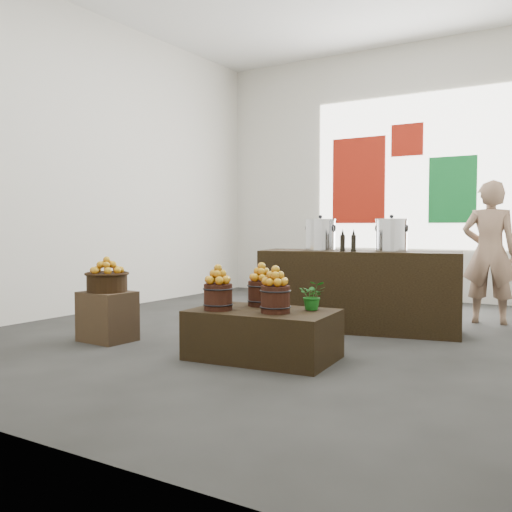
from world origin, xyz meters
The scene contains 23 objects.
ground centered at (0.00, 0.00, 0.00)m, with size 7.00×7.00×0.00m, color #333431.
back_wall centered at (0.00, 3.50, 2.00)m, with size 6.00×0.04×4.00m, color silver.
back_opening centered at (0.30, 3.48, 2.00)m, with size 3.20×0.02×2.40m, color white.
deco_red_left centered at (-0.60, 3.47, 1.90)m, with size 0.90×0.04×1.40m, color #A61B0C.
deco_green_right centered at (0.90, 3.47, 1.70)m, with size 0.70×0.04×1.00m, color #137C30.
deco_red_upper centered at (0.20, 3.47, 2.50)m, with size 0.50×0.04×0.50m, color #A61B0C.
crate centered at (-1.34, -1.38, 0.25)m, with size 0.50×0.41×0.50m, color brown.
wicker_basket centered at (-1.34, -1.38, 0.59)m, with size 0.40×0.40×0.18m, color black.
apples_in_basket centered at (-1.34, -1.38, 0.76)m, with size 0.31×0.31×0.17m, color #970904, non-canonical shape.
display_table centered at (0.38, -1.21, 0.21)m, with size 1.23×0.76×0.43m, color black.
apple_bucket_front_left centered at (0.05, -1.42, 0.54)m, with size 0.25×0.25×0.23m, color #37170F.
apples_in_bucket_front_left centered at (0.05, -1.42, 0.73)m, with size 0.18×0.18×0.17m, color #970904, non-canonical shape.
apple_bucket_front_right centered at (0.55, -1.29, 0.54)m, with size 0.25×0.25×0.23m, color #37170F.
apples_in_bucket_front_right centered at (0.55, -1.29, 0.73)m, with size 0.18×0.18×0.17m, color #970904, non-canonical shape.
apple_bucket_rear centered at (0.24, -1.00, 0.54)m, with size 0.25×0.25×0.23m, color #37170F.
apples_in_bucket_rear centered at (0.24, -1.00, 0.73)m, with size 0.18×0.18×0.17m, color #970904, non-canonical shape.
herb_garnish_right centered at (0.75, -0.98, 0.55)m, with size 0.23×0.20×0.25m, color #135B16.
herb_garnish_left centered at (-0.13, -1.14, 0.57)m, with size 0.15×0.12×0.28m, color #135B16.
counter centered at (0.58, 0.52, 0.44)m, with size 2.15×0.68×0.88m, color black.
stock_pot_left centered at (0.15, 0.42, 1.05)m, with size 0.33×0.33×0.33m, color silver.
stock_pot_center centered at (0.92, 0.59, 1.05)m, with size 0.33×0.33×0.33m, color silver.
oil_cruets centered at (0.63, 0.31, 1.00)m, with size 0.16×0.06×0.24m, color black, non-canonical shape.
shopper centered at (1.73, 1.74, 0.84)m, with size 0.61×0.40×1.69m, color #8F6E57.
Camera 1 is at (2.90, -5.42, 1.15)m, focal length 40.00 mm.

